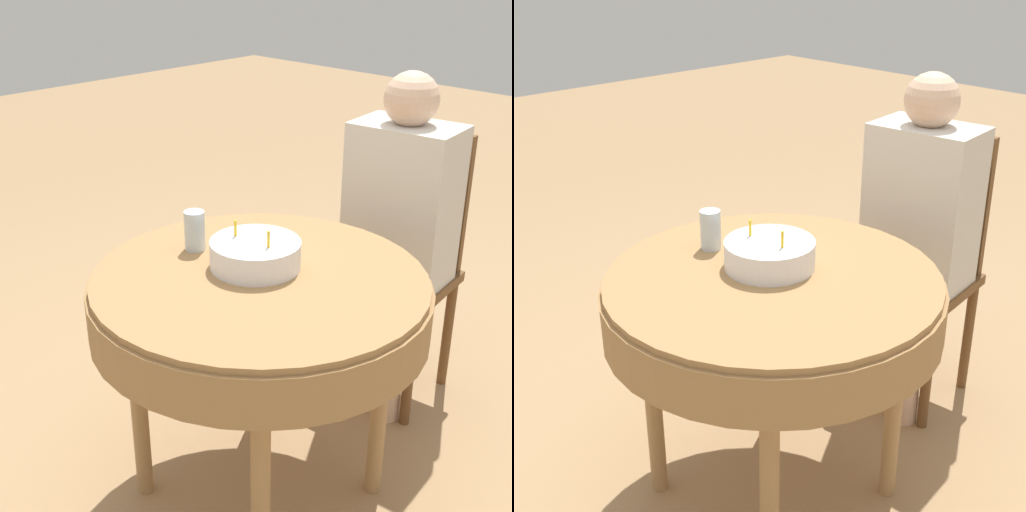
% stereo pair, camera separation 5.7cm
% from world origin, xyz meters
% --- Properties ---
extents(ground_plane, '(12.00, 12.00, 0.00)m').
position_xyz_m(ground_plane, '(0.00, 0.00, 0.00)').
color(ground_plane, '#A37F56').
extents(dining_table, '(0.93, 0.93, 0.75)m').
position_xyz_m(dining_table, '(0.00, 0.00, 0.66)').
color(dining_table, '#9E7547').
rests_on(dining_table, ground_plane).
extents(chair, '(0.41, 0.41, 0.97)m').
position_xyz_m(chair, '(-0.05, 0.81, 0.52)').
color(chair, brown).
rests_on(chair, ground_plane).
extents(person, '(0.38, 0.35, 1.19)m').
position_xyz_m(person, '(-0.04, 0.71, 0.72)').
color(person, '#DBB293').
rests_on(person, ground_plane).
extents(birthday_cake, '(0.25, 0.25, 0.12)m').
position_xyz_m(birthday_cake, '(-0.04, 0.03, 0.79)').
color(birthday_cake, white).
rests_on(birthday_cake, dining_table).
extents(drinking_glass, '(0.06, 0.06, 0.12)m').
position_xyz_m(drinking_glass, '(-0.25, -0.01, 0.81)').
color(drinking_glass, silver).
rests_on(drinking_glass, dining_table).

